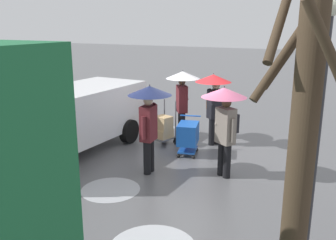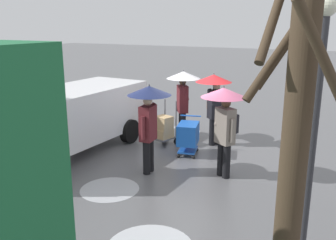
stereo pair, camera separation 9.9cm
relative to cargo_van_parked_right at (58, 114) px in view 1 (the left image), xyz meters
The scene contains 13 objects.
ground_plane 3.87m from the cargo_van_parked_right, 152.20° to the right, with size 90.00×90.00×0.00m, color #5B5B5E.
slush_patch_near_cluster 1.51m from the cargo_van_parked_right, 19.86° to the left, with size 1.66×1.66×0.01m, color silver.
slush_patch_under_van 4.28m from the cargo_van_parked_right, 117.28° to the right, with size 1.29×1.29×0.01m, color #ADAFB5.
slush_patch_mid_street 2.96m from the cargo_van_parked_right, 156.04° to the left, with size 1.29×1.29×0.01m, color #ADAFB5.
cargo_van_parked_right is the anchor object (origin of this frame).
shopping_cart_vendor 3.54m from the cargo_van_parked_right, 150.50° to the right, with size 0.75×0.94×1.02m.
hand_dolly_boxes 3.05m from the cargo_van_parked_right, 133.69° to the right, with size 0.65×0.80×1.32m.
pedestrian_pink_side 4.40m from the cargo_van_parked_right, 139.67° to the right, with size 1.04×1.04×2.15m.
pedestrian_black_side 3.80m from the cargo_van_parked_right, 125.98° to the right, with size 1.04×1.04×2.15m.
pedestrian_white_side 4.47m from the cargo_van_parked_right, 169.81° to the right, with size 1.04×1.04×2.15m.
pedestrian_far_side 2.76m from the cargo_van_parked_right, behind, with size 1.04×1.04×2.15m.
bare_tree_near 7.73m from the cargo_van_parked_right, 149.89° to the left, with size 0.99×0.99×4.14m.
street_lamp 7.00m from the cargo_van_parked_right, 162.79° to the left, with size 0.28×0.28×3.86m.
Camera 1 is at (-3.74, 8.79, 3.51)m, focal length 39.38 mm.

